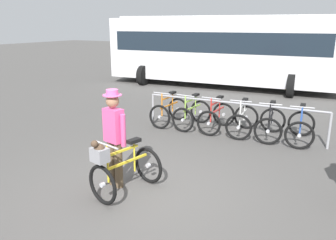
# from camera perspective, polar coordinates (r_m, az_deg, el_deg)

# --- Properties ---
(ground_plane) EXTENTS (80.00, 80.00, 0.00)m
(ground_plane) POSITION_cam_1_polar(r_m,az_deg,el_deg) (6.01, -3.61, -11.67)
(ground_plane) COLOR #514F4C
(bike_rack_rail) EXTENTS (4.61, 0.25, 0.88)m
(bike_rack_rail) POSITION_cam_1_polar(r_m,az_deg,el_deg) (8.79, 10.59, 1.90)
(bike_rack_rail) COLOR #99999E
(bike_rack_rail) RESTS_ON ground
(racked_bike_orange) EXTENTS (0.70, 1.13, 0.98)m
(racked_bike_orange) POSITION_cam_1_polar(r_m,az_deg,el_deg) (9.68, 0.20, 1.42)
(racked_bike_orange) COLOR black
(racked_bike_orange) RESTS_ON ground
(racked_bike_lime) EXTENTS (0.73, 1.13, 0.97)m
(racked_bike_lime) POSITION_cam_1_polar(r_m,az_deg,el_deg) (9.40, 4.03, 0.95)
(racked_bike_lime) COLOR black
(racked_bike_lime) RESTS_ON ground
(racked_bike_red) EXTENTS (0.69, 1.11, 0.97)m
(racked_bike_red) POSITION_cam_1_polar(r_m,az_deg,el_deg) (9.16, 8.07, 0.44)
(racked_bike_red) COLOR black
(racked_bike_red) RESTS_ON ground
(racked_bike_white) EXTENTS (0.77, 1.17, 0.97)m
(racked_bike_white) POSITION_cam_1_polar(r_m,az_deg,el_deg) (8.98, 12.31, -0.10)
(racked_bike_white) COLOR black
(racked_bike_white) RESTS_ON ground
(racked_bike_black) EXTENTS (0.78, 1.16, 0.97)m
(racked_bike_black) POSITION_cam_1_polar(r_m,az_deg,el_deg) (8.84, 16.69, -0.65)
(racked_bike_black) COLOR black
(racked_bike_black) RESTS_ON ground
(racked_bike_blue) EXTENTS (0.77, 1.15, 0.97)m
(racked_bike_blue) POSITION_cam_1_polar(r_m,az_deg,el_deg) (8.76, 21.18, -1.21)
(racked_bike_blue) COLOR black
(racked_bike_blue) RESTS_ON ground
(featured_bicycle) EXTENTS (0.88, 1.25, 1.09)m
(featured_bicycle) POSITION_cam_1_polar(r_m,az_deg,el_deg) (5.71, -7.86, -7.95)
(featured_bicycle) COLOR black
(featured_bicycle) RESTS_ON ground
(person_with_featured_bike) EXTENTS (0.52, 0.32, 1.72)m
(person_with_featured_bike) POSITION_cam_1_polar(r_m,az_deg,el_deg) (5.90, -8.96, -2.39)
(person_with_featured_bike) COLOR brown
(person_with_featured_bike) RESTS_ON ground
(bus_distant) EXTENTS (10.14, 3.82, 3.08)m
(bus_distant) POSITION_cam_1_polar(r_m,az_deg,el_deg) (15.74, 8.68, 11.88)
(bus_distant) COLOR silver
(bus_distant) RESTS_ON ground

